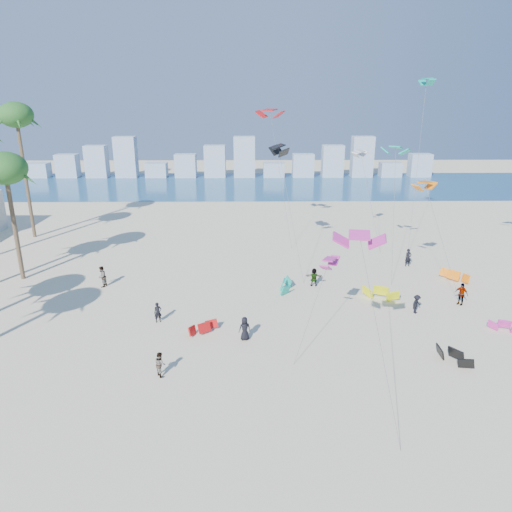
{
  "coord_description": "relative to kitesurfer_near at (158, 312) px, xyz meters",
  "views": [
    {
      "loc": [
        2.57,
        -18.35,
        16.1
      ],
      "look_at": [
        3.0,
        16.0,
        4.5
      ],
      "focal_mm": 33.08,
      "sensor_mm": 36.0,
      "label": 1
    }
  ],
  "objects": [
    {
      "name": "ground",
      "position": [
        4.39,
        -13.85,
        -0.78
      ],
      "size": [
        220.0,
        220.0,
        0.0
      ],
      "primitive_type": "plane",
      "color": "beige",
      "rests_on": "ground"
    },
    {
      "name": "ocean",
      "position": [
        4.39,
        58.15,
        -0.78
      ],
      "size": [
        220.0,
        220.0,
        0.0
      ],
      "primitive_type": "plane",
      "color": "navy",
      "rests_on": "ground"
    },
    {
      "name": "kitesurfer_near",
      "position": [
        0.0,
        0.0,
        0.0
      ],
      "size": [
        0.67,
        0.55,
        1.56
      ],
      "primitive_type": "imported",
      "rotation": [
        0.0,
        0.0,
        0.37
      ],
      "color": "black",
      "rests_on": "ground"
    },
    {
      "name": "kitesurfer_mid",
      "position": [
        1.46,
        -7.21,
        0.0
      ],
      "size": [
        0.92,
        0.96,
        1.56
      ],
      "primitive_type": "imported",
      "rotation": [
        0.0,
        0.0,
        2.17
      ],
      "color": "gray",
      "rests_on": "ground"
    },
    {
      "name": "kitesurfers_far",
      "position": [
        11.42,
        4.6,
        0.09
      ],
      "size": [
        31.36,
        15.58,
        1.91
      ],
      "color": "black",
      "rests_on": "ground"
    },
    {
      "name": "grounded_kites",
      "position": [
        17.2,
        2.44,
        -0.34
      ],
      "size": [
        24.63,
        16.82,
        0.99
      ],
      "color": "#B71212",
      "rests_on": "ground"
    },
    {
      "name": "flying_kites",
      "position": [
        18.56,
        11.41,
        10.73
      ],
      "size": [
        30.02,
        37.05,
        18.51
      ],
      "color": "#CD2D99",
      "rests_on": "ground"
    },
    {
      "name": "distant_skyline",
      "position": [
        3.21,
        68.15,
        2.31
      ],
      "size": [
        85.0,
        3.0,
        8.4
      ],
      "color": "#9EADBF",
      "rests_on": "ground"
    }
  ]
}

